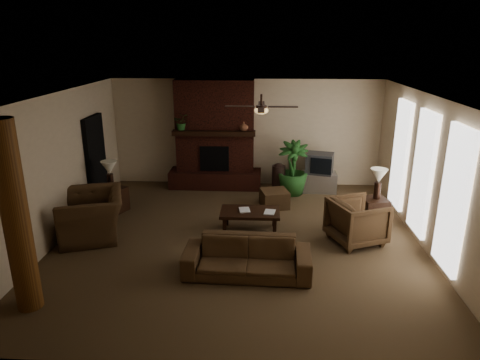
# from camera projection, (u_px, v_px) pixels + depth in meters

# --- Properties ---
(room_shell) EXTENTS (7.00, 7.00, 7.00)m
(room_shell) POSITION_uv_depth(u_px,v_px,m) (239.00, 171.00, 8.09)
(room_shell) COLOR brown
(room_shell) RESTS_ON ground
(fireplace) EXTENTS (2.40, 0.70, 2.80)m
(fireplace) POSITION_uv_depth(u_px,v_px,m) (215.00, 144.00, 11.26)
(fireplace) COLOR #431A11
(fireplace) RESTS_ON ground
(windows) EXTENTS (0.08, 3.65, 2.35)m
(windows) POSITION_uv_depth(u_px,v_px,m) (423.00, 174.00, 8.12)
(windows) COLOR white
(windows) RESTS_ON ground
(log_column) EXTENTS (0.36, 0.36, 2.80)m
(log_column) POSITION_uv_depth(u_px,v_px,m) (16.00, 219.00, 5.96)
(log_column) COLOR brown
(log_column) RESTS_ON ground
(doorway) EXTENTS (0.10, 1.00, 2.10)m
(doorway) POSITION_uv_depth(u_px,v_px,m) (96.00, 161.00, 10.08)
(doorway) COLOR black
(doorway) RESTS_ON ground
(ceiling_fan) EXTENTS (1.35, 1.35, 0.37)m
(ceiling_fan) POSITION_uv_depth(u_px,v_px,m) (261.00, 109.00, 8.00)
(ceiling_fan) COLOR black
(ceiling_fan) RESTS_ON ceiling
(sofa) EXTENTS (2.12, 0.68, 0.82)m
(sofa) POSITION_uv_depth(u_px,v_px,m) (247.00, 252.00, 7.15)
(sofa) COLOR #4F3821
(sofa) RESTS_ON ground
(armchair_left) EXTENTS (1.29, 1.59, 1.20)m
(armchair_left) POSITION_uv_depth(u_px,v_px,m) (91.00, 208.00, 8.49)
(armchair_left) COLOR #4F3821
(armchair_left) RESTS_ON ground
(armchair_right) EXTENTS (1.15, 1.18, 0.95)m
(armchair_right) POSITION_uv_depth(u_px,v_px,m) (357.00, 219.00, 8.28)
(armchair_right) COLOR #4F3821
(armchair_right) RESTS_ON ground
(coffee_table) EXTENTS (1.20, 0.70, 0.43)m
(coffee_table) POSITION_uv_depth(u_px,v_px,m) (250.00, 214.00, 8.81)
(coffee_table) COLOR black
(coffee_table) RESTS_ON ground
(ottoman) EXTENTS (0.73, 0.73, 0.40)m
(ottoman) POSITION_uv_depth(u_px,v_px,m) (274.00, 199.00, 10.12)
(ottoman) COLOR #4F3821
(ottoman) RESTS_ON ground
(tv_stand) EXTENTS (0.86, 0.52, 0.50)m
(tv_stand) POSITION_uv_depth(u_px,v_px,m) (319.00, 182.00, 11.14)
(tv_stand) COLOR #B6B6B9
(tv_stand) RESTS_ON ground
(tv) EXTENTS (0.76, 0.67, 0.52)m
(tv) POSITION_uv_depth(u_px,v_px,m) (320.00, 163.00, 10.94)
(tv) COLOR #38383A
(tv) RESTS_ON tv_stand
(floor_vase) EXTENTS (0.34, 0.34, 0.77)m
(floor_vase) POSITION_uv_depth(u_px,v_px,m) (279.00, 176.00, 11.04)
(floor_vase) COLOR #33211C
(floor_vase) RESTS_ON ground
(floor_plant) EXTENTS (0.81, 1.38, 0.76)m
(floor_plant) POSITION_uv_depth(u_px,v_px,m) (292.00, 179.00, 10.92)
(floor_plant) COLOR #275722
(floor_plant) RESTS_ON ground
(side_table_left) EXTENTS (0.66, 0.66, 0.55)m
(side_table_left) POSITION_uv_depth(u_px,v_px,m) (114.00, 200.00, 9.85)
(side_table_left) COLOR black
(side_table_left) RESTS_ON ground
(lamp_left) EXTENTS (0.41, 0.41, 0.65)m
(lamp_left) POSITION_uv_depth(u_px,v_px,m) (109.00, 170.00, 9.58)
(lamp_left) COLOR black
(lamp_left) RESTS_ON side_table_left
(side_table_right) EXTENTS (0.58, 0.58, 0.55)m
(side_table_right) POSITION_uv_depth(u_px,v_px,m) (374.00, 211.00, 9.20)
(side_table_right) COLOR black
(side_table_right) RESTS_ON ground
(lamp_right) EXTENTS (0.36, 0.36, 0.65)m
(lamp_right) POSITION_uv_depth(u_px,v_px,m) (379.00, 178.00, 9.00)
(lamp_right) COLOR black
(lamp_right) RESTS_ON side_table_right
(mantel_plant) EXTENTS (0.43, 0.46, 0.33)m
(mantel_plant) POSITION_uv_depth(u_px,v_px,m) (182.00, 124.00, 10.92)
(mantel_plant) COLOR #275722
(mantel_plant) RESTS_ON fireplace
(mantel_vase) EXTENTS (0.24, 0.25, 0.22)m
(mantel_vase) POSITION_uv_depth(u_px,v_px,m) (244.00, 126.00, 10.86)
(mantel_vase) COLOR brown
(mantel_vase) RESTS_ON fireplace
(book_a) EXTENTS (0.22, 0.06, 0.29)m
(book_a) POSITION_uv_depth(u_px,v_px,m) (239.00, 204.00, 8.75)
(book_a) COLOR #999999
(book_a) RESTS_ON coffee_table
(book_b) EXTENTS (0.21, 0.05, 0.29)m
(book_b) POSITION_uv_depth(u_px,v_px,m) (265.00, 206.00, 8.68)
(book_b) COLOR #999999
(book_b) RESTS_ON coffee_table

